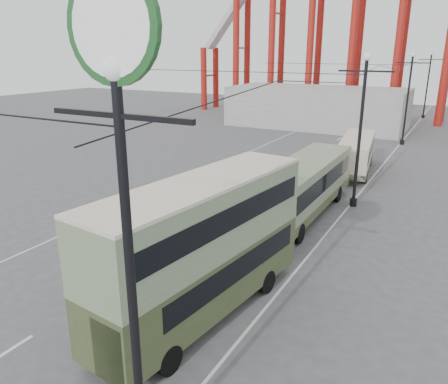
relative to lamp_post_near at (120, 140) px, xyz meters
The scene contains 11 objects.
ground 10.11m from the lamp_post_near, 151.82° to the left, with size 160.00×160.00×0.00m, color #4D4D50.
road_markings 24.87m from the lamp_post_near, 105.88° to the left, with size 12.52×120.00×0.01m.
lamp_post_near is the anchor object (origin of this frame).
lamp_post_mid 21.24m from the lamp_post_near, 90.00° to the left, with size 3.20×0.44×9.32m.
lamp_post_far 43.12m from the lamp_post_near, 90.00° to the left, with size 3.20×0.44×9.32m.
lamp_post_distant 65.08m from the lamp_post_near, 90.00° to the left, with size 3.20×0.44×9.32m.
fairground_shed 51.61m from the lamp_post_near, 103.06° to the left, with size 22.00×10.00×5.00m, color gray.
double_decker_bus 8.12m from the lamp_post_near, 108.67° to the left, with size 3.60×9.92×5.21m.
single_decker_green 18.97m from the lamp_post_near, 97.40° to the left, with size 2.70×11.62×3.28m.
single_decker_cream 30.08m from the lamp_post_near, 93.56° to the left, with size 3.47×9.26×2.81m.
pedestrian 13.57m from the lamp_post_near, 108.99° to the left, with size 0.65×0.43×1.79m, color black.
Camera 1 is at (11.02, -8.95, 9.40)m, focal length 35.00 mm.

